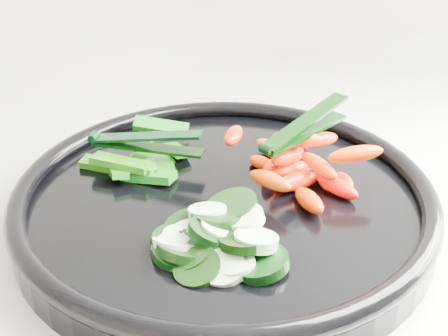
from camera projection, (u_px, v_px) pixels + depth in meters
name	position (u px, v px, depth m)	size (l,w,h in m)	color
veggie_tray	(224.00, 202.00, 0.56)	(0.38, 0.38, 0.04)	black
cucumber_pile	(206.00, 240.00, 0.48)	(0.11, 0.12, 0.04)	black
carrot_pile	(298.00, 162.00, 0.57)	(0.13, 0.14, 0.05)	#E93500
pepper_pile	(143.00, 160.00, 0.60)	(0.12, 0.12, 0.03)	#1D720A
tong_carrot	(303.00, 128.00, 0.56)	(0.11, 0.05, 0.02)	black
tong_pepper	(143.00, 142.00, 0.59)	(0.10, 0.09, 0.02)	black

